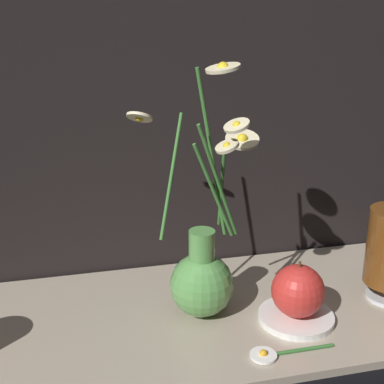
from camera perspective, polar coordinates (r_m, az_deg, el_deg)
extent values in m
plane|color=black|center=(0.83, -0.43, -13.63)|extent=(6.00, 6.00, 0.00)
cube|color=tan|center=(0.82, -0.44, -13.28)|extent=(0.80, 0.34, 0.01)
sphere|color=#59994C|center=(0.80, 1.06, -9.92)|extent=(0.09, 0.09, 0.09)
cylinder|color=#59994C|center=(0.77, 1.09, -5.96)|extent=(0.04, 0.04, 0.05)
cylinder|color=#3D7A33|center=(0.75, -2.21, 1.79)|extent=(0.05, 0.08, 0.16)
cylinder|color=beige|center=(0.74, -5.62, 7.95)|extent=(0.05, 0.05, 0.02)
sphere|color=yellow|center=(0.74, -5.62, 7.95)|extent=(0.01, 0.01, 0.01)
cylinder|color=#3D7A33|center=(0.70, 2.13, 3.82)|extent=(0.05, 0.02, 0.23)
cylinder|color=beige|center=(0.66, 3.33, 13.06)|extent=(0.05, 0.05, 0.01)
sphere|color=yellow|center=(0.66, 3.33, 13.06)|extent=(0.02, 0.02, 0.02)
cylinder|color=#3D7A33|center=(0.74, 3.19, 0.57)|extent=(0.02, 0.06, 0.14)
cylinder|color=beige|center=(0.72, 5.38, 5.61)|extent=(0.05, 0.05, 0.02)
sphere|color=yellow|center=(0.72, 5.38, 5.61)|extent=(0.02, 0.02, 0.02)
cylinder|color=#3D7A33|center=(0.71, 2.34, 0.03)|extent=(0.06, 0.02, 0.14)
cylinder|color=beige|center=(0.67, 3.76, 4.88)|extent=(0.04, 0.04, 0.02)
sphere|color=yellow|center=(0.67, 3.76, 4.88)|extent=(0.01, 0.01, 0.01)
cylinder|color=#3D7A33|center=(0.71, 2.82, 1.03)|extent=(0.07, 0.03, 0.17)
cylinder|color=beige|center=(0.66, 4.80, 7.07)|extent=(0.04, 0.04, 0.02)
sphere|color=yellow|center=(0.66, 4.80, 7.07)|extent=(0.01, 0.01, 0.01)
cylinder|color=white|center=(0.82, 11.03, -12.96)|extent=(0.11, 0.11, 0.01)
sphere|color=red|center=(0.80, 11.23, -10.30)|extent=(0.08, 0.08, 0.08)
cylinder|color=#4C3819|center=(0.78, 11.43, -7.56)|extent=(0.00, 0.00, 0.01)
cylinder|color=#336B2D|center=(0.76, 11.30, -16.23)|extent=(0.10, 0.01, 0.01)
cylinder|color=white|center=(0.74, 7.62, -16.89)|extent=(0.04, 0.04, 0.00)
sphere|color=gold|center=(0.74, 7.63, -16.70)|extent=(0.01, 0.01, 0.01)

